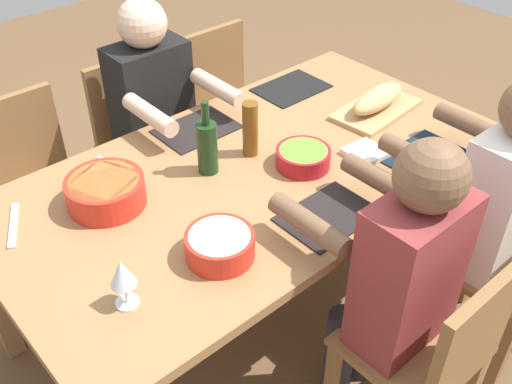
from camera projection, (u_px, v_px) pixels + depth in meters
ground_plane at (256, 302)px, 2.67m from camera, size 8.00×8.00×0.00m
dining_table at (256, 184)px, 2.26m from camera, size 1.97×1.06×0.74m
chair_far_center at (434, 352)px, 1.86m from camera, size 0.40×0.40×0.85m
diner_far_center at (397, 273)px, 1.84m from camera, size 0.41×0.53×1.20m
chair_near_left at (227, 100)px, 3.16m from camera, size 0.40×0.40×0.85m
chair_near_center at (141, 136)px, 2.88m from camera, size 0.40×0.40×0.85m
diner_near_center at (157, 111)px, 2.64m from camera, size 0.41×0.53×1.20m
diner_far_left at (491, 201)px, 2.13m from camera, size 0.41×0.53×1.20m
chair_near_right at (36, 179)px, 2.59m from camera, size 0.40×0.40×0.85m
serving_bowl_fruit at (106, 190)px, 2.01m from camera, size 0.27×0.27×0.10m
serving_bowl_salad at (303, 157)px, 2.21m from camera, size 0.21×0.21×0.07m
serving_bowl_pasta at (220, 244)px, 1.81m from camera, size 0.22×0.22×0.08m
cutting_board at (376, 110)px, 2.54m from camera, size 0.42×0.26×0.02m
bread_loaf at (378, 98)px, 2.51m from camera, size 0.33×0.14×0.09m
wine_bottle at (207, 146)px, 2.14m from camera, size 0.08×0.08×0.29m
beer_bottle at (250, 129)px, 2.23m from camera, size 0.06×0.06×0.22m
wine_glass at (122, 275)px, 1.62m from camera, size 0.08×0.08×0.17m
placemat_far_center at (328, 216)px, 1.99m from camera, size 0.32×0.23×0.01m
placemat_near_left at (291, 88)px, 2.72m from camera, size 0.32×0.23×0.01m
placemat_near_center at (197, 129)px, 2.43m from camera, size 0.32×0.23×0.01m
placemat_far_left at (425, 156)px, 2.28m from camera, size 0.32×0.23×0.01m
fork_near_right at (111, 166)px, 2.22m from camera, size 0.03×0.17×0.01m
carving_knife at (13, 225)px, 1.95m from camera, size 0.12×0.22×0.01m
napkin_stack at (365, 153)px, 2.28m from camera, size 0.15×0.15×0.02m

